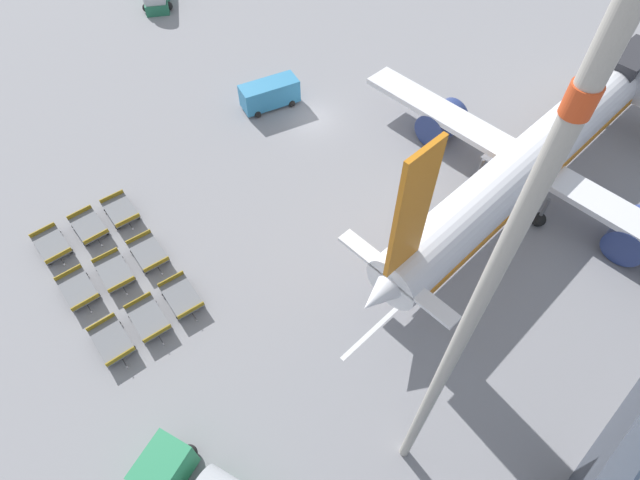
{
  "coord_description": "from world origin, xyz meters",
  "views": [
    {
      "loc": [
        25.42,
        -22.9,
        27.74
      ],
      "look_at": [
        11.17,
        -9.54,
        2.01
      ],
      "focal_mm": 28.0,
      "sensor_mm": 36.0,
      "label": 1
    }
  ],
  "objects_px": {
    "baggage_dolly_row_mid_a_col_a": "(89,227)",
    "baggage_dolly_row_mid_b_col_a": "(121,211)",
    "baggage_dolly_row_mid_a_col_c": "(148,319)",
    "baggage_dolly_row_mid_b_col_b": "(148,253)",
    "service_van": "(270,94)",
    "airplane": "(540,153)",
    "baggage_dolly_row_near_col_c": "(112,341)",
    "baggage_dolly_row_mid_b_col_c": "(182,297)",
    "baggage_dolly_row_near_col_a": "(52,245)",
    "apron_light_mast": "(486,289)",
    "baggage_dolly_row_mid_a_col_b": "(114,272)",
    "baggage_dolly_row_near_col_b": "(78,289)"
  },
  "relations": [
    {
      "from": "baggage_dolly_row_near_col_a",
      "to": "baggage_dolly_row_mid_a_col_c",
      "type": "height_order",
      "value": "same"
    },
    {
      "from": "baggage_dolly_row_near_col_c",
      "to": "baggage_dolly_row_mid_b_col_a",
      "type": "distance_m",
      "value": 10.39
    },
    {
      "from": "airplane",
      "to": "baggage_dolly_row_near_col_c",
      "type": "height_order",
      "value": "airplane"
    },
    {
      "from": "baggage_dolly_row_near_col_b",
      "to": "baggage_dolly_row_near_col_c",
      "type": "xyz_separation_m",
      "value": [
        4.72,
        -0.22,
        0.0
      ]
    },
    {
      "from": "baggage_dolly_row_near_col_a",
      "to": "apron_light_mast",
      "type": "height_order",
      "value": "apron_light_mast"
    },
    {
      "from": "baggage_dolly_row_mid_a_col_c",
      "to": "baggage_dolly_row_mid_b_col_c",
      "type": "xyz_separation_m",
      "value": [
        0.07,
        2.37,
        0.0
      ]
    },
    {
      "from": "service_van",
      "to": "baggage_dolly_row_near_col_a",
      "type": "relative_size",
      "value": 1.45
    },
    {
      "from": "airplane",
      "to": "service_van",
      "type": "relative_size",
      "value": 7.05
    },
    {
      "from": "baggage_dolly_row_near_col_b",
      "to": "baggage_dolly_row_mid_a_col_b",
      "type": "xyz_separation_m",
      "value": [
        0.38,
        2.37,
        0.0
      ]
    },
    {
      "from": "baggage_dolly_row_mid_b_col_b",
      "to": "baggage_dolly_row_mid_a_col_b",
      "type": "bearing_deg",
      "value": -94.2
    },
    {
      "from": "baggage_dolly_row_near_col_c",
      "to": "apron_light_mast",
      "type": "distance_m",
      "value": 23.95
    },
    {
      "from": "baggage_dolly_row_mid_a_col_b",
      "to": "baggage_dolly_row_mid_b_col_c",
      "type": "height_order",
      "value": "same"
    },
    {
      "from": "baggage_dolly_row_mid_a_col_a",
      "to": "baggage_dolly_row_mid_a_col_b",
      "type": "relative_size",
      "value": 0.99
    },
    {
      "from": "baggage_dolly_row_mid_b_col_c",
      "to": "baggage_dolly_row_near_col_c",
      "type": "bearing_deg",
      "value": -93.12
    },
    {
      "from": "service_van",
      "to": "baggage_dolly_row_mid_b_col_c",
      "type": "bearing_deg",
      "value": -55.85
    },
    {
      "from": "baggage_dolly_row_mid_a_col_c",
      "to": "service_van",
      "type": "bearing_deg",
      "value": 120.58
    },
    {
      "from": "baggage_dolly_row_mid_a_col_a",
      "to": "baggage_dolly_row_mid_b_col_c",
      "type": "relative_size",
      "value": 0.99
    },
    {
      "from": "baggage_dolly_row_mid_a_col_c",
      "to": "baggage_dolly_row_mid_b_col_a",
      "type": "bearing_deg",
      "value": 160.42
    },
    {
      "from": "baggage_dolly_row_near_col_a",
      "to": "baggage_dolly_row_near_col_c",
      "type": "relative_size",
      "value": 0.99
    },
    {
      "from": "baggage_dolly_row_near_col_a",
      "to": "baggage_dolly_row_mid_b_col_a",
      "type": "xyz_separation_m",
      "value": [
        0.45,
        4.99,
        0.0
      ]
    },
    {
      "from": "baggage_dolly_row_mid_a_col_b",
      "to": "baggage_dolly_row_mid_b_col_c",
      "type": "xyz_separation_m",
      "value": [
        4.6,
        2.16,
        0.0
      ]
    },
    {
      "from": "baggage_dolly_row_mid_a_col_a",
      "to": "baggage_dolly_row_near_col_b",
      "type": "bearing_deg",
      "value": -34.87
    },
    {
      "from": "baggage_dolly_row_near_col_a",
      "to": "baggage_dolly_row_near_col_b",
      "type": "relative_size",
      "value": 1.0
    },
    {
      "from": "baggage_dolly_row_mid_b_col_c",
      "to": "baggage_dolly_row_near_col_a",
      "type": "bearing_deg",
      "value": -156.27
    },
    {
      "from": "service_van",
      "to": "baggage_dolly_row_mid_b_col_a",
      "type": "height_order",
      "value": "service_van"
    },
    {
      "from": "baggage_dolly_row_mid_a_col_c",
      "to": "apron_light_mast",
      "type": "relative_size",
      "value": 0.13
    },
    {
      "from": "airplane",
      "to": "baggage_dolly_row_near_col_c",
      "type": "distance_m",
      "value": 31.13
    },
    {
      "from": "airplane",
      "to": "apron_light_mast",
      "type": "bearing_deg",
      "value": -73.26
    },
    {
      "from": "baggage_dolly_row_mid_b_col_b",
      "to": "apron_light_mast",
      "type": "bearing_deg",
      "value": 8.56
    },
    {
      "from": "baggage_dolly_row_mid_a_col_a",
      "to": "baggage_dolly_row_mid_b_col_a",
      "type": "bearing_deg",
      "value": 84.98
    },
    {
      "from": "baggage_dolly_row_near_col_b",
      "to": "baggage_dolly_row_mid_b_col_a",
      "type": "height_order",
      "value": "same"
    },
    {
      "from": "service_van",
      "to": "baggage_dolly_row_mid_a_col_c",
      "type": "distance_m",
      "value": 22.21
    },
    {
      "from": "service_van",
      "to": "baggage_dolly_row_mid_b_col_b",
      "type": "relative_size",
      "value": 1.44
    },
    {
      "from": "airplane",
      "to": "service_van",
      "type": "bearing_deg",
      "value": -158.79
    },
    {
      "from": "baggage_dolly_row_near_col_b",
      "to": "baggage_dolly_row_near_col_a",
      "type": "bearing_deg",
      "value": 175.48
    },
    {
      "from": "baggage_dolly_row_mid_b_col_a",
      "to": "baggage_dolly_row_mid_b_col_b",
      "type": "relative_size",
      "value": 1.0
    },
    {
      "from": "baggage_dolly_row_mid_b_col_b",
      "to": "service_van",
      "type": "bearing_deg",
      "value": 112.86
    },
    {
      "from": "baggage_dolly_row_mid_a_col_b",
      "to": "baggage_dolly_row_mid_b_col_c",
      "type": "bearing_deg",
      "value": 25.17
    },
    {
      "from": "baggage_dolly_row_near_col_b",
      "to": "baggage_dolly_row_mid_a_col_c",
      "type": "relative_size",
      "value": 0.99
    },
    {
      "from": "baggage_dolly_row_near_col_b",
      "to": "baggage_dolly_row_mid_a_col_c",
      "type": "bearing_deg",
      "value": 23.71
    },
    {
      "from": "service_van",
      "to": "baggage_dolly_row_mid_b_col_c",
      "type": "height_order",
      "value": "service_van"
    },
    {
      "from": "baggage_dolly_row_mid_a_col_b",
      "to": "baggage_dolly_row_mid_b_col_a",
      "type": "bearing_deg",
      "value": 146.09
    },
    {
      "from": "baggage_dolly_row_mid_a_col_c",
      "to": "baggage_dolly_row_mid_b_col_c",
      "type": "relative_size",
      "value": 1.0
    },
    {
      "from": "service_van",
      "to": "baggage_dolly_row_mid_a_col_b",
      "type": "height_order",
      "value": "service_van"
    },
    {
      "from": "airplane",
      "to": "baggage_dolly_row_near_col_a",
      "type": "bearing_deg",
      "value": -122.99
    },
    {
      "from": "baggage_dolly_row_mid_b_col_a",
      "to": "baggage_dolly_row_near_col_a",
      "type": "bearing_deg",
      "value": -95.21
    },
    {
      "from": "baggage_dolly_row_mid_a_col_b",
      "to": "baggage_dolly_row_near_col_b",
      "type": "bearing_deg",
      "value": -99.08
    },
    {
      "from": "baggage_dolly_row_mid_b_col_c",
      "to": "apron_light_mast",
      "type": "xyz_separation_m",
      "value": [
        15.74,
        3.32,
        15.89
      ]
    },
    {
      "from": "baggage_dolly_row_near_col_c",
      "to": "baggage_dolly_row_mid_a_col_a",
      "type": "distance_m",
      "value": 9.53
    },
    {
      "from": "baggage_dolly_row_mid_a_col_c",
      "to": "baggage_dolly_row_mid_b_col_a",
      "type": "height_order",
      "value": "same"
    }
  ]
}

